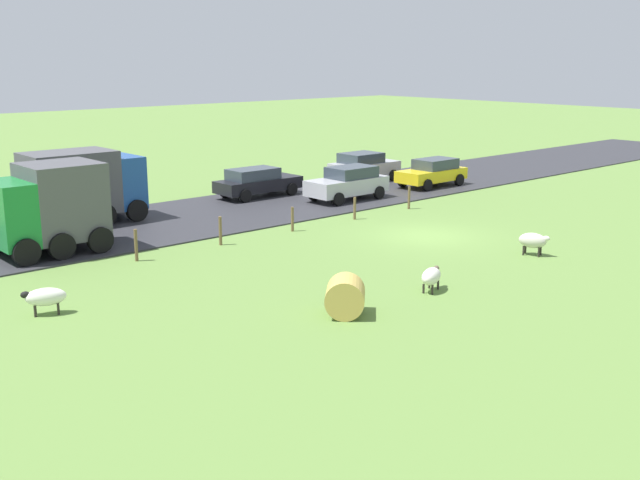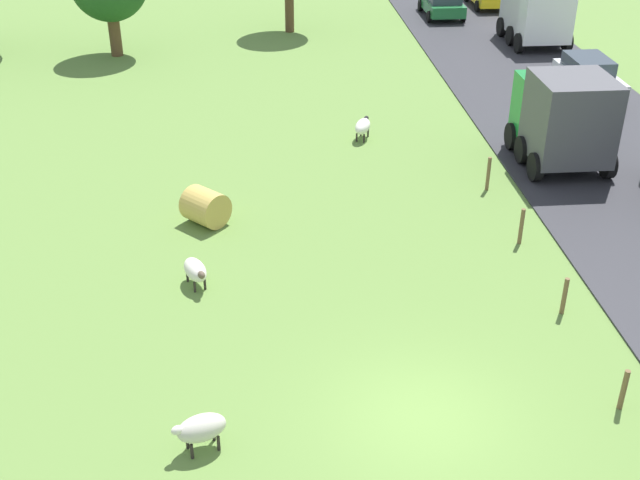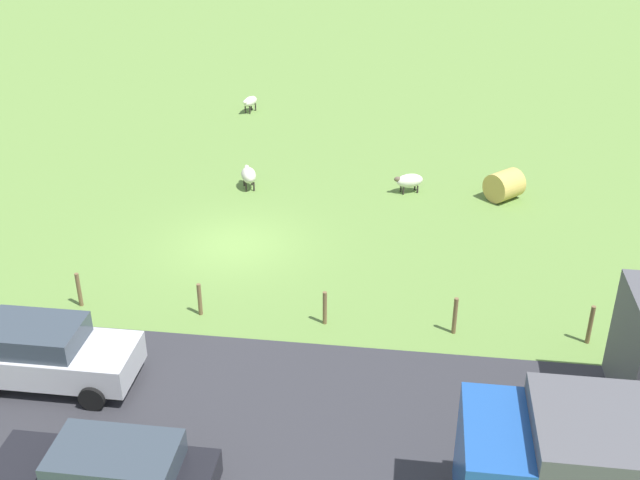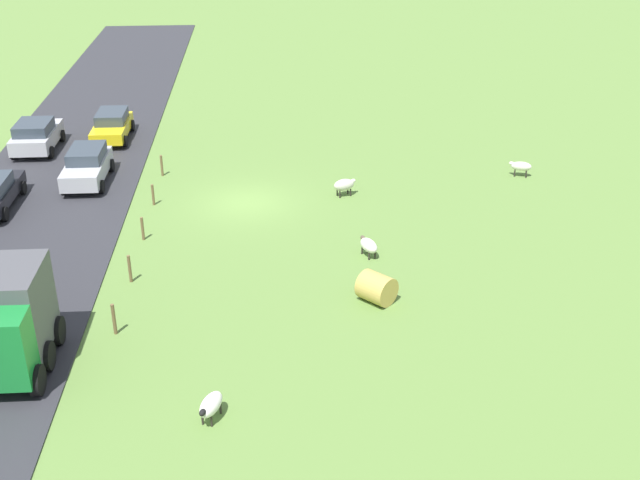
# 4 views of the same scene
# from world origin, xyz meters

# --- Properties ---
(ground_plane) EXTENTS (160.00, 160.00, 0.00)m
(ground_plane) POSITION_xyz_m (0.00, 0.00, 0.00)
(ground_plane) COLOR olive
(road_strip) EXTENTS (8.00, 80.00, 0.06)m
(road_strip) POSITION_xyz_m (9.41, 0.00, 0.03)
(road_strip) COLOR #2D2D33
(road_strip) RESTS_ON ground_plane
(sheep_0) EXTENTS (0.90, 1.27, 0.77)m
(sheep_0) POSITION_xyz_m (0.77, 15.50, 0.51)
(sheep_0) COLOR white
(sheep_0) RESTS_ON ground_plane
(sheep_1) EXTENTS (1.17, 0.86, 0.84)m
(sheep_1) POSITION_xyz_m (-4.59, -0.53, 0.56)
(sheep_1) COLOR beige
(sheep_1) RESTS_ON ground_plane
(sheep_3) EXTENTS (0.88, 1.20, 0.74)m
(sheep_3) POSITION_xyz_m (-5.01, 5.64, 0.48)
(sheep_3) COLOR silver
(sheep_3) RESTS_ON ground_plane
(hay_bale_0) EXTENTS (1.62, 1.62, 1.11)m
(hay_bale_0) POSITION_xyz_m (-4.88, 9.19, 0.55)
(hay_bale_0) COLOR tan
(hay_bale_0) RESTS_ON ground_plane
(fence_post_0) EXTENTS (0.12, 0.12, 1.08)m
(fence_post_0) POSITION_xyz_m (4.31, -3.65, 0.54)
(fence_post_0) COLOR brown
(fence_post_0) RESTS_ON ground_plane
(fence_post_1) EXTENTS (0.12, 0.12, 1.01)m
(fence_post_1) POSITION_xyz_m (4.31, -0.05, 0.50)
(fence_post_1) COLOR brown
(fence_post_1) RESTS_ON ground_plane
(fence_post_2) EXTENTS (0.12, 0.12, 1.03)m
(fence_post_2) POSITION_xyz_m (4.31, 3.55, 0.51)
(fence_post_2) COLOR brown
(fence_post_2) RESTS_ON ground_plane
(fence_post_3) EXTENTS (0.12, 0.12, 1.12)m
(fence_post_3) POSITION_xyz_m (4.31, 7.16, 0.56)
(fence_post_3) COLOR brown
(fence_post_3) RESTS_ON ground_plane
(fence_post_4) EXTENTS (0.12, 0.12, 1.16)m
(fence_post_4) POSITION_xyz_m (4.31, 10.76, 0.58)
(fence_post_4) COLOR brown
(fence_post_4) RESTS_ON ground_plane
(truck_0) EXTENTS (2.81, 3.87, 3.27)m
(truck_0) POSITION_xyz_m (7.33, 12.60, 1.79)
(truck_0) COLOR #197F33
(truck_0) RESTS_ON road_strip
(truck_1) EXTENTS (2.70, 4.85, 3.14)m
(truck_1) POSITION_xyz_m (11.35, 9.44, 1.76)
(truck_1) COLOR #1E4C99
(truck_1) RESTS_ON road_strip
(car_0) EXTENTS (2.20, 4.05, 1.66)m
(car_0) POSITION_xyz_m (11.42, -7.63, 0.92)
(car_0) COLOR #B7B7BC
(car_0) RESTS_ON road_strip
(car_1) EXTENTS (2.01, 4.32, 1.65)m
(car_1) POSITION_xyz_m (7.83, -2.97, 0.91)
(car_1) COLOR #B7B7BC
(car_1) RESTS_ON road_strip
(car_2) EXTENTS (1.94, 4.58, 1.48)m
(car_2) POSITION_xyz_m (11.50, -0.01, 0.84)
(car_2) COLOR black
(car_2) RESTS_ON road_strip
(car_3) EXTENTS (1.99, 4.18, 1.51)m
(car_3) POSITION_xyz_m (7.68, -9.30, 0.85)
(car_3) COLOR yellow
(car_3) RESTS_ON road_strip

